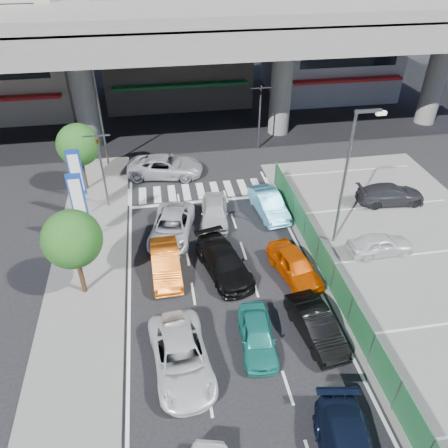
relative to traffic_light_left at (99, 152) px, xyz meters
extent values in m
plane|color=black|center=(6.20, -12.00, -3.94)|extent=(120.00, 120.00, 0.00)
cube|color=slate|center=(17.20, -10.00, -3.91)|extent=(12.00, 28.00, 0.06)
cube|color=slate|center=(-0.80, -8.00, -3.88)|extent=(4.00, 30.00, 0.12)
cylinder|color=slate|center=(-1.80, 10.00, 0.06)|extent=(1.80, 1.80, 8.00)
cylinder|color=slate|center=(14.20, 10.00, 0.06)|extent=(1.80, 1.80, 8.00)
cylinder|color=slate|center=(28.20, 10.00, 0.06)|extent=(1.80, 1.80, 8.00)
cube|color=slate|center=(6.20, 10.00, 5.06)|extent=(64.00, 14.00, 2.00)
cube|color=slate|center=(6.20, 3.20, 6.36)|extent=(64.00, 0.40, 0.90)
cube|color=gray|center=(6.20, 21.00, 3.56)|extent=(14.00, 10.00, 15.00)
cube|color=#135F2B|center=(6.20, 15.90, -1.14)|extent=(12.60, 1.60, 0.25)
cube|color=black|center=(6.20, 15.98, 4.31)|extent=(11.20, 0.10, 6.75)
cube|color=gray|center=(22.20, 20.00, 2.06)|extent=(12.00, 10.00, 12.00)
cube|color=#B51618|center=(22.20, 14.90, -1.14)|extent=(10.80, 1.60, 0.25)
cube|color=black|center=(22.20, 14.98, 2.66)|extent=(9.60, 0.10, 5.40)
cylinder|color=#595B60|center=(0.00, 0.00, -1.34)|extent=(0.14, 0.14, 5.20)
cube|color=#595B60|center=(0.00, 0.00, 1.06)|extent=(1.60, 0.08, 0.08)
imported|color=black|center=(0.00, 0.00, 0.76)|extent=(0.26, 1.24, 0.50)
cylinder|color=#595B60|center=(11.70, 7.00, -1.34)|extent=(0.14, 0.14, 5.20)
cube|color=#595B60|center=(11.70, 7.00, 1.06)|extent=(1.60, 0.08, 0.08)
imported|color=black|center=(11.70, 7.00, 0.76)|extent=(0.26, 1.24, 0.50)
cylinder|color=#595B60|center=(13.20, -6.00, 0.06)|extent=(0.16, 0.16, 8.00)
cube|color=#595B60|center=(13.80, -6.00, 3.96)|extent=(1.40, 0.15, 0.15)
cube|color=silver|center=(14.50, -6.00, 3.81)|extent=(0.50, 0.22, 0.18)
cylinder|color=#595B60|center=(-0.30, 6.00, 0.06)|extent=(0.16, 0.16, 8.00)
cube|color=#595B60|center=(0.30, 6.00, 3.96)|extent=(1.40, 0.15, 0.15)
cube|color=silver|center=(1.00, 6.00, 3.81)|extent=(0.50, 0.22, 0.18)
cylinder|color=#595B60|center=(-1.00, -4.00, -2.84)|extent=(0.10, 0.10, 2.20)
cube|color=navy|center=(-1.00, -4.00, -0.74)|extent=(0.80, 0.12, 3.00)
cube|color=white|center=(-1.00, -4.07, -0.74)|extent=(0.60, 0.02, 2.40)
cylinder|color=#595B60|center=(-1.40, -1.00, -2.84)|extent=(0.10, 0.10, 2.20)
cube|color=navy|center=(-1.40, -1.00, -0.74)|extent=(0.80, 0.12, 3.00)
cube|color=white|center=(-1.40, -1.07, -0.74)|extent=(0.60, 0.02, 2.40)
cylinder|color=#382314|center=(-0.80, -8.00, -2.74)|extent=(0.24, 0.24, 2.40)
sphere|color=#174A15|center=(-0.80, -8.00, -0.54)|extent=(2.80, 2.80, 2.80)
cylinder|color=#382314|center=(-1.60, 2.50, -2.74)|extent=(0.24, 0.24, 2.40)
sphere|color=#174A15|center=(-1.60, 2.50, -0.54)|extent=(2.80, 2.80, 2.80)
imported|color=silver|center=(3.66, -13.34, -3.25)|extent=(2.73, 5.15, 1.38)
imported|color=#1F8277|center=(7.05, -12.69, -3.31)|extent=(1.76, 3.79, 1.26)
imported|color=black|center=(9.77, -12.59, -3.28)|extent=(1.98, 4.17, 1.32)
imported|color=#DA5C11|center=(3.36, -7.22, -3.25)|extent=(1.56, 4.18, 1.37)
imported|color=black|center=(6.41, -7.61, -3.25)|extent=(2.99, 5.08, 1.38)
imported|color=#C74602|center=(10.03, -8.48, -3.25)|extent=(2.48, 4.31, 1.38)
imported|color=#BABEC3|center=(3.89, -3.97, -3.25)|extent=(3.33, 5.35, 1.38)
imported|color=beige|center=(6.61, -2.83, -3.25)|extent=(2.14, 4.23, 1.38)
imported|color=#5EC5EE|center=(10.15, -2.47, -3.25)|extent=(1.96, 4.33, 1.38)
imported|color=#A9AAB1|center=(3.96, 3.63, -3.19)|extent=(5.76, 3.40, 1.50)
imported|color=silver|center=(15.26, -7.53, -3.26)|extent=(3.66, 1.51, 1.24)
imported|color=#29292D|center=(18.36, -2.64, -3.23)|extent=(4.56, 2.10, 1.29)
cone|color=red|center=(11.80, -6.28, -3.49)|extent=(0.46, 0.46, 0.77)
camera|label=1|loc=(3.50, -25.05, 11.71)|focal=35.00mm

